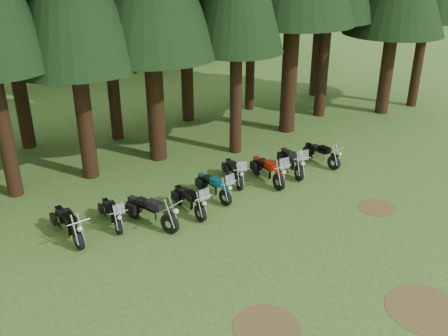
{
  "coord_description": "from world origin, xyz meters",
  "views": [
    {
      "loc": [
        -9.75,
        -9.57,
        9.2
      ],
      "look_at": [
        0.62,
        5.0,
        1.0
      ],
      "focal_mm": 40.0,
      "sensor_mm": 36.0,
      "label": 1
    }
  ],
  "objects_px": {
    "motorcycle_0": "(69,225)",
    "motorcycle_5": "(234,172)",
    "motorcycle_1": "(112,214)",
    "motorcycle_2": "(151,212)",
    "motorcycle_6": "(268,171)",
    "motorcycle_8": "(321,155)",
    "motorcycle_7": "(292,162)",
    "motorcycle_4": "(214,187)",
    "motorcycle_3": "(190,201)"
  },
  "relations": [
    {
      "from": "motorcycle_5",
      "to": "motorcycle_4",
      "type": "bearing_deg",
      "value": -137.21
    },
    {
      "from": "motorcycle_1",
      "to": "motorcycle_4",
      "type": "distance_m",
      "value": 4.08
    },
    {
      "from": "motorcycle_2",
      "to": "motorcycle_8",
      "type": "relative_size",
      "value": 1.11
    },
    {
      "from": "motorcycle_8",
      "to": "motorcycle_0",
      "type": "bearing_deg",
      "value": 174.98
    },
    {
      "from": "motorcycle_0",
      "to": "motorcycle_2",
      "type": "relative_size",
      "value": 0.98
    },
    {
      "from": "motorcycle_5",
      "to": "motorcycle_7",
      "type": "bearing_deg",
      "value": 3.62
    },
    {
      "from": "motorcycle_4",
      "to": "motorcycle_7",
      "type": "height_order",
      "value": "motorcycle_7"
    },
    {
      "from": "motorcycle_0",
      "to": "motorcycle_5",
      "type": "relative_size",
      "value": 1.13
    },
    {
      "from": "motorcycle_2",
      "to": "motorcycle_3",
      "type": "height_order",
      "value": "motorcycle_3"
    },
    {
      "from": "motorcycle_5",
      "to": "motorcycle_6",
      "type": "relative_size",
      "value": 0.87
    },
    {
      "from": "motorcycle_4",
      "to": "motorcycle_2",
      "type": "bearing_deg",
      "value": -174.31
    },
    {
      "from": "motorcycle_7",
      "to": "motorcycle_6",
      "type": "bearing_deg",
      "value": -155.95
    },
    {
      "from": "motorcycle_0",
      "to": "motorcycle_1",
      "type": "distance_m",
      "value": 1.53
    },
    {
      "from": "motorcycle_7",
      "to": "motorcycle_8",
      "type": "height_order",
      "value": "motorcycle_7"
    },
    {
      "from": "motorcycle_8",
      "to": "motorcycle_2",
      "type": "bearing_deg",
      "value": 179.87
    },
    {
      "from": "motorcycle_1",
      "to": "motorcycle_6",
      "type": "relative_size",
      "value": 0.84
    },
    {
      "from": "motorcycle_6",
      "to": "motorcycle_7",
      "type": "relative_size",
      "value": 1.04
    },
    {
      "from": "motorcycle_6",
      "to": "motorcycle_4",
      "type": "bearing_deg",
      "value": -176.3
    },
    {
      "from": "motorcycle_1",
      "to": "motorcycle_0",
      "type": "bearing_deg",
      "value": -175.44
    },
    {
      "from": "motorcycle_5",
      "to": "motorcycle_6",
      "type": "xyz_separation_m",
      "value": [
        1.15,
        -0.81,
        0.06
      ]
    },
    {
      "from": "motorcycle_0",
      "to": "motorcycle_7",
      "type": "bearing_deg",
      "value": -3.75
    },
    {
      "from": "motorcycle_5",
      "to": "motorcycle_8",
      "type": "xyz_separation_m",
      "value": [
        4.28,
        -0.76,
        0.0
      ]
    },
    {
      "from": "motorcycle_2",
      "to": "motorcycle_0",
      "type": "bearing_deg",
      "value": 143.55
    },
    {
      "from": "motorcycle_4",
      "to": "motorcycle_6",
      "type": "bearing_deg",
      "value": -5.51
    },
    {
      "from": "motorcycle_2",
      "to": "motorcycle_3",
      "type": "bearing_deg",
      "value": -18.83
    },
    {
      "from": "motorcycle_2",
      "to": "motorcycle_6",
      "type": "distance_m",
      "value": 5.57
    },
    {
      "from": "motorcycle_1",
      "to": "motorcycle_6",
      "type": "bearing_deg",
      "value": 1.59
    },
    {
      "from": "motorcycle_3",
      "to": "motorcycle_4",
      "type": "bearing_deg",
      "value": 18.6
    },
    {
      "from": "motorcycle_0",
      "to": "motorcycle_6",
      "type": "xyz_separation_m",
      "value": [
        8.21,
        -0.6,
        0.02
      ]
    },
    {
      "from": "motorcycle_1",
      "to": "motorcycle_3",
      "type": "relative_size",
      "value": 0.91
    },
    {
      "from": "motorcycle_6",
      "to": "motorcycle_8",
      "type": "distance_m",
      "value": 3.14
    },
    {
      "from": "motorcycle_6",
      "to": "motorcycle_3",
      "type": "bearing_deg",
      "value": -168.99
    },
    {
      "from": "motorcycle_6",
      "to": "motorcycle_8",
      "type": "height_order",
      "value": "motorcycle_6"
    },
    {
      "from": "motorcycle_6",
      "to": "motorcycle_8",
      "type": "xyz_separation_m",
      "value": [
        3.14,
        0.05,
        -0.06
      ]
    },
    {
      "from": "motorcycle_1",
      "to": "motorcycle_5",
      "type": "relative_size",
      "value": 0.97
    },
    {
      "from": "motorcycle_4",
      "to": "motorcycle_8",
      "type": "distance_m",
      "value": 5.76
    },
    {
      "from": "motorcycle_0",
      "to": "motorcycle_1",
      "type": "relative_size",
      "value": 1.16
    },
    {
      "from": "motorcycle_7",
      "to": "motorcycle_8",
      "type": "distance_m",
      "value": 1.7
    },
    {
      "from": "motorcycle_1",
      "to": "motorcycle_2",
      "type": "distance_m",
      "value": 1.39
    },
    {
      "from": "motorcycle_5",
      "to": "motorcycle_0",
      "type": "bearing_deg",
      "value": -159.8
    },
    {
      "from": "motorcycle_3",
      "to": "motorcycle_6",
      "type": "distance_m",
      "value": 4.0
    },
    {
      "from": "motorcycle_6",
      "to": "motorcycle_0",
      "type": "bearing_deg",
      "value": -177.32
    },
    {
      "from": "motorcycle_6",
      "to": "motorcycle_8",
      "type": "bearing_deg",
      "value": 7.65
    },
    {
      "from": "motorcycle_1",
      "to": "motorcycle_2",
      "type": "bearing_deg",
      "value": -30.3
    },
    {
      "from": "motorcycle_3",
      "to": "motorcycle_2",
      "type": "bearing_deg",
      "value": -179.63
    },
    {
      "from": "motorcycle_8",
      "to": "motorcycle_7",
      "type": "bearing_deg",
      "value": 175.11
    },
    {
      "from": "motorcycle_5",
      "to": "motorcycle_6",
      "type": "bearing_deg",
      "value": -16.68
    },
    {
      "from": "motorcycle_1",
      "to": "motorcycle_7",
      "type": "height_order",
      "value": "motorcycle_7"
    },
    {
      "from": "motorcycle_1",
      "to": "motorcycle_6",
      "type": "height_order",
      "value": "motorcycle_6"
    },
    {
      "from": "motorcycle_8",
      "to": "motorcycle_5",
      "type": "bearing_deg",
      "value": 167.66
    }
  ]
}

